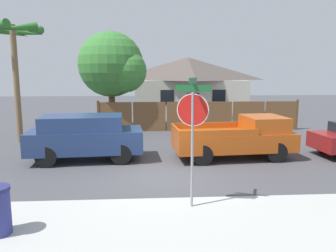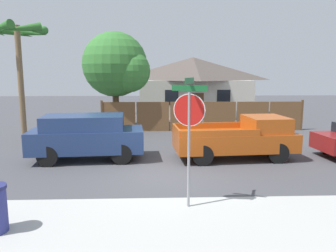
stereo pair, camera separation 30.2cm
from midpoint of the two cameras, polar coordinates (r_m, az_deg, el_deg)
name	(u,v)px [view 1 (the left image)]	position (r m, az deg, el deg)	size (l,w,h in m)	color
ground_plane	(164,176)	(11.29, -1.54, -8.70)	(80.00, 80.00, 0.00)	#47474C
sidewalk_strip	(172,224)	(7.94, -0.52, -16.66)	(36.00, 3.20, 0.01)	#B2B2AD
wooden_fence	(199,116)	(19.91, 5.06, 1.71)	(12.25, 0.12, 1.87)	brown
house	(188,85)	(27.90, 3.14, 7.14)	(9.36, 7.24, 4.77)	beige
oak_tree	(114,66)	(20.59, -9.82, 10.26)	(4.17, 3.97, 5.98)	brown
palm_tree	(13,40)	(18.18, -25.79, 13.33)	(2.88, 3.10, 5.88)	brown
red_suv	(85,136)	(13.46, -14.85, -1.69)	(4.57, 2.23, 1.82)	navy
orange_pickup	(238,137)	(13.72, 11.45, -1.97)	(4.96, 2.40, 1.72)	#B74C14
stop_sign	(193,120)	(8.27, 3.26, 1.02)	(0.86, 0.78, 3.36)	gray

